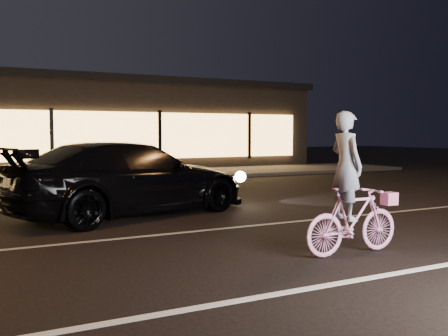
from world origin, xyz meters
TOP-DOWN VIEW (x-y plane):
  - ground at (0.00, 0.00)m, footprint 90.00×90.00m
  - lane_stripe_near at (0.00, -1.50)m, footprint 60.00×0.12m
  - lane_stripe_far at (0.00, 2.00)m, footprint 60.00×0.10m
  - sidewalk at (0.00, 13.00)m, footprint 30.00×4.00m
  - storefront at (0.00, 18.97)m, footprint 25.40×8.42m
  - cyclist at (1.84, -0.50)m, footprint 1.59×0.55m
  - sedan at (0.05, 4.18)m, footprint 5.64×3.51m

SIDE VIEW (x-z plane):
  - ground at x=0.00m, z-range 0.00..0.00m
  - lane_stripe_near at x=0.00m, z-range 0.00..0.01m
  - lane_stripe_far at x=0.00m, z-range 0.00..0.01m
  - sidewalk at x=0.00m, z-range 0.00..0.12m
  - cyclist at x=1.84m, z-range -0.29..1.72m
  - sedan at x=0.05m, z-range 0.00..1.52m
  - storefront at x=0.00m, z-range 0.05..4.25m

